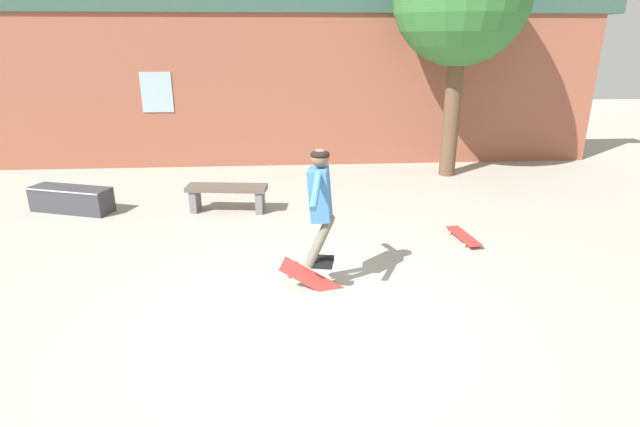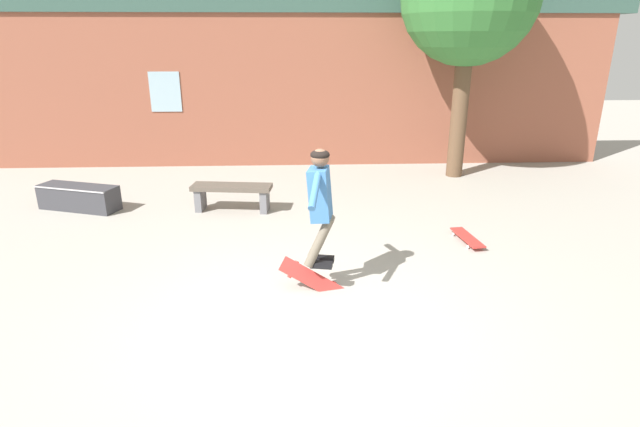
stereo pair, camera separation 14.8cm
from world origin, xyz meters
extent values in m
plane|color=#A39E93|center=(0.00, 0.00, 0.00)|extent=(40.00, 40.00, 0.00)
cube|color=#93513D|center=(0.00, 7.30, 1.73)|extent=(14.72, 0.40, 3.47)
cube|color=#335147|center=(0.00, 7.30, 3.62)|extent=(15.46, 0.52, 0.31)
cube|color=#99B7C6|center=(-3.07, 7.09, 1.76)|extent=(0.70, 0.02, 0.90)
cylinder|color=brown|center=(3.47, 5.94, 1.35)|extent=(0.35, 0.35, 2.70)
cube|color=brown|center=(-1.22, 3.73, 0.44)|extent=(1.44, 0.57, 0.08)
cube|color=slate|center=(-1.80, 3.80, 0.20)|extent=(0.16, 0.36, 0.40)
cube|color=slate|center=(-0.64, 3.66, 0.20)|extent=(0.16, 0.36, 0.40)
cube|color=#38383D|center=(-3.99, 3.94, 0.22)|extent=(1.52, 0.87, 0.44)
cube|color=#B7B7BC|center=(-4.06, 3.73, 0.43)|extent=(1.39, 0.49, 0.02)
cube|color=teal|center=(0.20, 0.70, 1.22)|extent=(0.33, 0.39, 0.63)
sphere|color=brown|center=(0.20, 0.70, 1.64)|extent=(0.25, 0.25, 0.21)
ellipsoid|color=black|center=(0.20, 0.70, 1.68)|extent=(0.26, 0.26, 0.12)
cylinder|color=#6B6051|center=(0.22, 0.79, 0.65)|extent=(0.36, 0.25, 0.63)
cube|color=black|center=(0.25, 0.78, 0.36)|extent=(0.27, 0.15, 0.07)
cylinder|color=#6B6051|center=(0.19, 0.62, 0.65)|extent=(0.37, 0.16, 0.63)
cube|color=black|center=(0.22, 0.61, 0.36)|extent=(0.27, 0.15, 0.07)
cylinder|color=teal|center=(0.27, 1.07, 1.37)|extent=(0.17, 0.50, 0.32)
cylinder|color=teal|center=(0.13, 0.34, 1.37)|extent=(0.17, 0.50, 0.32)
cube|color=red|center=(0.11, 0.67, 0.14)|extent=(0.84, 0.15, 0.59)
cylinder|color=#DB3D33|center=(0.38, 0.74, 0.05)|extent=(0.07, 0.06, 0.06)
cylinder|color=#DB3D33|center=(0.29, 0.64, -0.10)|extent=(0.07, 0.06, 0.06)
cylinder|color=#DB3D33|center=(-0.08, 0.77, 0.33)|extent=(0.07, 0.06, 0.06)
cylinder|color=#DB3D33|center=(-0.17, 0.67, 0.18)|extent=(0.07, 0.06, 0.06)
cube|color=red|center=(2.51, 2.09, 0.07)|extent=(0.30, 0.84, 0.02)
cylinder|color=silver|center=(2.65, 1.86, 0.03)|extent=(0.02, 0.06, 0.05)
cylinder|color=silver|center=(2.43, 1.83, 0.03)|extent=(0.02, 0.06, 0.05)
cylinder|color=silver|center=(2.58, 2.36, 0.03)|extent=(0.02, 0.06, 0.05)
cylinder|color=silver|center=(2.37, 2.33, 0.03)|extent=(0.02, 0.06, 0.05)
camera|label=1|loc=(-0.20, -4.79, 2.91)|focal=28.00mm
camera|label=2|loc=(-0.05, -4.80, 2.91)|focal=28.00mm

